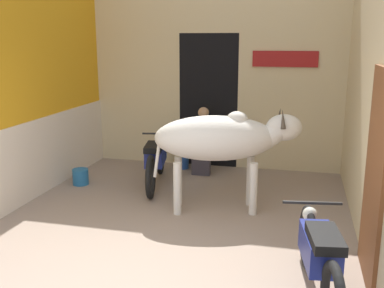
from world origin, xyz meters
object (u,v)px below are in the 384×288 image
cow (222,139)px  bucket (81,177)px  plastic_stool (182,155)px  motorcycle_far (156,159)px  motorcycle_near (319,255)px  shopkeeper_seated (203,139)px

cow → bucket: 2.66m
plastic_stool → bucket: (-1.39, -1.33, -0.11)m
cow → motorcycle_far: bearing=146.6°
motorcycle_far → bucket: 1.29m
cow → motorcycle_near: 2.43m
motorcycle_far → bucket: motorcycle_far is taller
plastic_stool → motorcycle_far: bearing=-99.0°
motorcycle_far → shopkeeper_seated: shopkeeper_seated is taller
motorcycle_far → shopkeeper_seated: (0.59, 0.84, 0.18)m
cow → shopkeeper_seated: bearing=111.0°
bucket → motorcycle_near: bearing=-34.4°
motorcycle_near → cow: bearing=122.0°
motorcycle_near → plastic_stool: motorcycle_near is taller
cow → motorcycle_far: (-1.23, 0.81, -0.58)m
plastic_stool → motorcycle_near: bearing=-59.0°
motorcycle_near → motorcycle_far: motorcycle_near is taller
shopkeeper_seated → bucket: shopkeeper_seated is taller
shopkeeper_seated → plastic_stool: 0.61m
shopkeeper_seated → plastic_stool: bearing=154.2°
shopkeeper_seated → motorcycle_near: bearing=-62.7°
shopkeeper_seated → cow: bearing=-69.0°
cow → bucket: (-2.45, 0.54, -0.89)m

